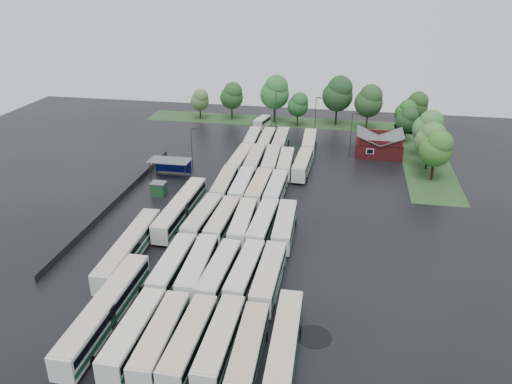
% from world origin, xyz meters
% --- Properties ---
extents(ground, '(160.00, 160.00, 0.00)m').
position_xyz_m(ground, '(0.00, 0.00, 0.00)').
color(ground, black).
rests_on(ground, ground).
extents(brick_building, '(10.07, 8.60, 5.39)m').
position_xyz_m(brick_building, '(24.00, 42.77, 1.87)').
color(brick_building, maroon).
rests_on(brick_building, ground).
extents(wash_shed, '(8.20, 4.20, 3.58)m').
position_xyz_m(wash_shed, '(-17.20, 22.02, 2.99)').
color(wash_shed, '#2D2D30').
rests_on(wash_shed, ground).
extents(utility_hut, '(2.70, 2.20, 2.62)m').
position_xyz_m(utility_hut, '(-16.20, 12.60, 1.32)').
color(utility_hut, '#163C1F').
rests_on(utility_hut, ground).
extents(grass_strip_north, '(80.00, 10.00, 0.01)m').
position_xyz_m(grass_strip_north, '(2.00, 64.80, 0.01)').
color(grass_strip_north, '#24441E').
rests_on(grass_strip_north, ground).
extents(grass_strip_east, '(10.00, 50.00, 0.01)m').
position_xyz_m(grass_strip_east, '(34.00, 42.80, 0.01)').
color(grass_strip_east, '#24441E').
rests_on(grass_strip_east, ground).
extents(west_fence, '(0.10, 50.00, 1.20)m').
position_xyz_m(west_fence, '(-22.20, 8.00, 0.60)').
color(west_fence, '#2D2D30').
rests_on(west_fence, ground).
extents(bus_r0c0, '(2.75, 12.83, 3.57)m').
position_xyz_m(bus_r0c0, '(-4.26, -26.08, 1.96)').
color(bus_r0c0, silver).
rests_on(bus_r0c0, ground).
extents(bus_r0c1, '(3.02, 12.97, 3.59)m').
position_xyz_m(bus_r0c1, '(-1.09, -26.23, 1.98)').
color(bus_r0c1, silver).
rests_on(bus_r0c1, ground).
extents(bus_r0c2, '(2.88, 12.80, 3.55)m').
position_xyz_m(bus_r0c2, '(2.03, -26.17, 1.96)').
color(bus_r0c2, silver).
rests_on(bus_r0c2, ground).
extents(bus_r0c3, '(2.78, 12.85, 3.57)m').
position_xyz_m(bus_r0c3, '(5.27, -25.68, 1.97)').
color(bus_r0c3, silver).
rests_on(bus_r0c3, ground).
extents(bus_r0c4, '(3.01, 12.63, 3.50)m').
position_xyz_m(bus_r0c4, '(8.46, -26.25, 1.92)').
color(bus_r0c4, silver).
rests_on(bus_r0c4, ground).
extents(bus_r1c0, '(2.87, 12.89, 3.58)m').
position_xyz_m(bus_r1c0, '(-4.59, -12.59, 1.97)').
color(bus_r1c0, silver).
rests_on(bus_r1c0, ground).
extents(bus_r1c1, '(3.33, 13.11, 3.62)m').
position_xyz_m(bus_r1c1, '(-1.19, -12.34, 1.99)').
color(bus_r1c1, silver).
rests_on(bus_r1c1, ground).
extents(bus_r1c2, '(3.12, 12.68, 3.50)m').
position_xyz_m(bus_r1c2, '(1.87, -12.71, 1.93)').
color(bus_r1c2, silver).
rests_on(bus_r1c2, ground).
extents(bus_r1c3, '(3.11, 12.62, 3.49)m').
position_xyz_m(bus_r1c3, '(5.14, -12.13, 1.92)').
color(bus_r1c3, silver).
rests_on(bus_r1c3, ground).
extents(bus_r1c4, '(2.85, 13.14, 3.65)m').
position_xyz_m(bus_r1c4, '(8.35, -12.66, 2.01)').
color(bus_r1c4, silver).
rests_on(bus_r1c4, ground).
extents(bus_r2c0, '(3.38, 13.10, 3.61)m').
position_xyz_m(bus_r2c0, '(-4.57, 1.54, 1.99)').
color(bus_r2c0, silver).
rests_on(bus_r2c0, ground).
extents(bus_r2c1, '(2.92, 12.67, 3.51)m').
position_xyz_m(bus_r2c1, '(-1.31, 1.37, 1.93)').
color(bus_r2c1, silver).
rests_on(bus_r2c1, ground).
extents(bus_r2c2, '(3.19, 12.80, 3.54)m').
position_xyz_m(bus_r2c2, '(1.98, 1.09, 1.94)').
color(bus_r2c2, silver).
rests_on(bus_r2c2, ground).
extents(bus_r2c3, '(3.02, 13.12, 3.64)m').
position_xyz_m(bus_r2c3, '(5.16, 1.17, 2.00)').
color(bus_r2c3, silver).
rests_on(bus_r2c3, ground).
extents(bus_r2c4, '(3.16, 12.99, 3.59)m').
position_xyz_m(bus_r2c4, '(8.47, 1.45, 1.98)').
color(bus_r2c4, silver).
rests_on(bus_r2c4, ground).
extents(bus_r3c0, '(3.19, 12.95, 3.58)m').
position_xyz_m(bus_r3c0, '(-4.43, 15.12, 1.97)').
color(bus_r3c0, silver).
rests_on(bus_r3c0, ground).
extents(bus_r3c1, '(3.05, 12.96, 3.59)m').
position_xyz_m(bus_r3c1, '(-1.11, 14.97, 1.97)').
color(bus_r3c1, silver).
rests_on(bus_r3c1, ground).
extents(bus_r3c2, '(2.87, 13.07, 3.63)m').
position_xyz_m(bus_r3c2, '(2.04, 14.74, 2.00)').
color(bus_r3c2, silver).
rests_on(bus_r3c2, ground).
extents(bus_r3c3, '(2.77, 12.74, 3.54)m').
position_xyz_m(bus_r3c3, '(5.10, 14.62, 1.95)').
color(bus_r3c3, silver).
rests_on(bus_r3c3, ground).
extents(bus_r4c0, '(3.00, 12.92, 3.58)m').
position_xyz_m(bus_r4c0, '(-4.34, 28.34, 1.97)').
color(bus_r4c0, silver).
rests_on(bus_r4c0, ground).
extents(bus_r4c1, '(3.18, 13.13, 3.63)m').
position_xyz_m(bus_r4c1, '(-1.36, 28.34, 2.00)').
color(bus_r4c1, silver).
rests_on(bus_r4c1, ground).
extents(bus_r4c2, '(3.45, 13.26, 3.66)m').
position_xyz_m(bus_r4c2, '(2.02, 28.37, 2.01)').
color(bus_r4c2, silver).
rests_on(bus_r4c2, ground).
extents(bus_r4c3, '(3.25, 12.60, 3.48)m').
position_xyz_m(bus_r4c3, '(5.04, 28.15, 1.91)').
color(bus_r4c3, silver).
rests_on(bus_r4c3, ground).
extents(bus_r4c4, '(3.18, 12.93, 3.58)m').
position_xyz_m(bus_r4c4, '(8.49, 28.34, 1.97)').
color(bus_r4c4, silver).
rests_on(bus_r4c4, ground).
extents(bus_r5c0, '(3.19, 12.59, 3.48)m').
position_xyz_m(bus_r5c0, '(-4.50, 41.65, 1.91)').
color(bus_r5c0, silver).
rests_on(bus_r5c0, ground).
extents(bus_r5c1, '(2.94, 12.63, 3.50)m').
position_xyz_m(bus_r5c1, '(-1.19, 41.69, 1.93)').
color(bus_r5c1, silver).
rests_on(bus_r5c1, ground).
extents(bus_r5c2, '(3.18, 13.12, 3.63)m').
position_xyz_m(bus_r5c2, '(2.09, 41.87, 2.00)').
color(bus_r5c2, silver).
rests_on(bus_r5c2, ground).
extents(bus_r5c4, '(3.15, 12.90, 3.57)m').
position_xyz_m(bus_r5c4, '(8.58, 42.07, 1.96)').
color(bus_r5c4, silver).
rests_on(bus_r5c4, ground).
extents(artic_bus_west_a, '(2.87, 19.84, 3.68)m').
position_xyz_m(artic_bus_west_a, '(-9.06, -22.98, 2.04)').
color(artic_bus_west_a, silver).
rests_on(artic_bus_west_a, ground).
extents(artic_bus_west_b, '(3.06, 19.60, 3.63)m').
position_xyz_m(artic_bus_west_b, '(-9.18, 4.40, 2.01)').
color(artic_bus_west_b, silver).
rests_on(artic_bus_west_b, ground).
extents(artic_bus_west_c, '(3.39, 19.39, 3.58)m').
position_xyz_m(artic_bus_west_c, '(-12.23, -9.17, 1.99)').
color(artic_bus_west_c, silver).
rests_on(artic_bus_west_c, ground).
extents(artic_bus_east, '(3.14, 18.86, 3.49)m').
position_xyz_m(artic_bus_east, '(12.06, -26.38, 1.93)').
color(artic_bus_east, silver).
rests_on(artic_bus_east, ground).
extents(minibus, '(3.66, 6.82, 2.82)m').
position_xyz_m(minibus, '(-5.01, 57.77, 1.57)').
color(minibus, silver).
rests_on(minibus, ground).
extents(tree_north_0, '(5.03, 5.03, 8.34)m').
position_xyz_m(tree_north_0, '(-23.29, 63.37, 5.36)').
color(tree_north_0, '#331E14').
rests_on(tree_north_0, ground).
extents(tree_north_1, '(6.26, 6.26, 10.37)m').
position_xyz_m(tree_north_1, '(-14.56, 64.46, 6.67)').
color(tree_north_1, black).
rests_on(tree_north_1, ground).
extents(tree_north_2, '(7.71, 7.71, 12.77)m').
position_xyz_m(tree_north_2, '(-2.68, 64.09, 8.22)').
color(tree_north_2, black).
rests_on(tree_north_2, ground).
extents(tree_north_3, '(5.47, 5.47, 9.06)m').
position_xyz_m(tree_north_3, '(3.86, 61.44, 5.83)').
color(tree_north_3, '#392415').
rests_on(tree_north_3, ground).
extents(tree_north_4, '(7.94, 7.94, 13.14)m').
position_xyz_m(tree_north_4, '(13.85, 64.35, 8.46)').
color(tree_north_4, black).
rests_on(tree_north_4, ground).
extents(tree_north_5, '(7.12, 7.12, 11.79)m').
position_xyz_m(tree_north_5, '(21.75, 61.59, 7.58)').
color(tree_north_5, '#37271C').
rests_on(tree_north_5, ground).
extents(tree_north_6, '(6.07, 6.07, 10.06)m').
position_xyz_m(tree_north_6, '(33.58, 63.54, 6.47)').
color(tree_north_6, '#382416').
rests_on(tree_north_6, ground).
extents(tree_east_0, '(6.16, 6.16, 10.21)m').
position_xyz_m(tree_east_0, '(34.00, 29.65, 6.56)').
color(tree_east_0, black).
rests_on(tree_east_0, ground).
extents(tree_east_1, '(6.13, 6.13, 10.16)m').
position_xyz_m(tree_east_1, '(33.62, 35.42, 6.53)').
color(tree_east_1, black).
rests_on(tree_east_1, ground).
extents(tree_east_2, '(6.41, 6.41, 10.62)m').
position_xyz_m(tree_east_2, '(34.08, 43.31, 6.83)').
color(tree_east_2, black).
rests_on(tree_east_2, ground).
extents(tree_east_3, '(5.22, 5.22, 8.64)m').
position_xyz_m(tree_east_3, '(30.60, 52.77, 5.56)').
color(tree_east_3, black).
rests_on(tree_east_3, ground).
extents(tree_east_4, '(5.30, 5.30, 8.77)m').
position_xyz_m(tree_east_4, '(30.82, 59.51, 5.64)').
color(tree_east_4, '#312317').
rests_on(tree_east_4, ground).
extents(lamp_post_ne, '(1.53, 0.30, 9.93)m').
position_xyz_m(lamp_post_ne, '(17.81, 40.05, 5.76)').
color(lamp_post_ne, '#2D2D30').
rests_on(lamp_post_ne, ground).
extents(lamp_post_nw, '(1.42, 0.28, 9.21)m').
position_xyz_m(lamp_post_nw, '(-13.60, 25.36, 5.35)').
color(lamp_post_nw, '#2D2D30').
rests_on(lamp_post_nw, ground).
extents(lamp_post_back_w, '(1.66, 0.32, 10.81)m').
position_xyz_m(lamp_post_back_w, '(-0.82, 54.18, 6.27)').
color(lamp_post_back_w, '#2D2D30').
rests_on(lamp_post_back_w, ground).
extents(lamp_post_back_e, '(1.46, 0.28, 9.47)m').
position_xyz_m(lamp_post_back_e, '(8.95, 55.01, 5.50)').
color(lamp_post_back_e, '#2D2D30').
rests_on(lamp_post_back_e, ground).
extents(puddle_0, '(5.23, 5.23, 0.01)m').
position_xyz_m(puddle_0, '(-4.54, -17.80, 0.00)').
color(puddle_0, black).
rests_on(puddle_0, ground).
extents(puddle_1, '(4.29, 4.29, 0.01)m').
position_xyz_m(puddle_1, '(6.39, -22.61, 0.00)').
color(puddle_1, black).
rests_on(puddle_1, ground).
extents(puddle_2, '(7.34, 7.34, 0.01)m').
position_xyz_m(puddle_2, '(-5.70, 0.48, 0.00)').
color(puddle_2, black).
rests_on(puddle_2, ground).
extents(puddle_3, '(4.98, 4.98, 0.01)m').
position_xyz_m(puddle_3, '(2.41, -1.00, 0.00)').
color(puddle_3, black).
rests_on(puddle_3, ground).
extents(puddle_4, '(4.09, 4.09, 0.01)m').
position_xyz_m(puddle_4, '(14.87, -20.67, 0.00)').
color(puddle_4, black).
rests_on(puddle_4, ground).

